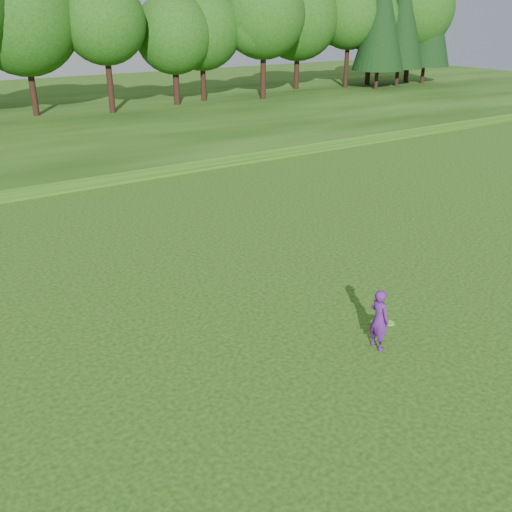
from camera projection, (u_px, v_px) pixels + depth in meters
ground at (275, 448)px, 11.03m from camera, size 140.00×140.00×0.00m
walking_path at (27, 193)px, 26.37m from camera, size 130.00×1.60×0.04m
woman at (379, 319)px, 14.01m from camera, size 0.50×0.60×1.61m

